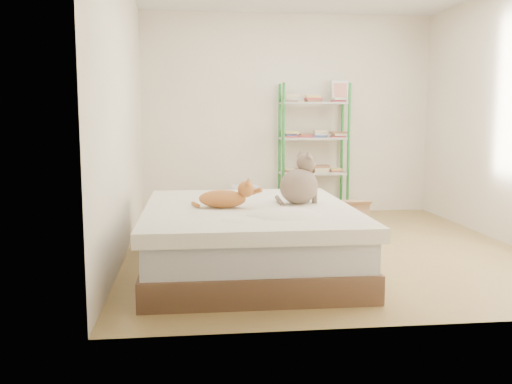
{
  "coord_description": "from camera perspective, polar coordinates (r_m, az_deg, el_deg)",
  "views": [
    {
      "loc": [
        -1.3,
        -5.36,
        1.3
      ],
      "look_at": [
        -0.71,
        -0.38,
        0.62
      ],
      "focal_mm": 40.0,
      "sensor_mm": 36.0,
      "label": 1
    }
  ],
  "objects": [
    {
      "name": "shelf_unit",
      "position": [
        7.43,
        5.82,
        4.43
      ],
      "size": [
        0.9,
        0.36,
        1.74
      ],
      "color": "#258433",
      "rests_on": "ground"
    },
    {
      "name": "cardboard_box",
      "position": [
        6.4,
        8.67,
        -2.53
      ],
      "size": [
        0.5,
        0.48,
        0.39
      ],
      "rotation": [
        0.0,
        0.0,
        0.04
      ],
      "color": "tan",
      "rests_on": "ground"
    },
    {
      "name": "bed",
      "position": [
        4.82,
        -0.77,
        -4.6
      ],
      "size": [
        1.73,
        2.15,
        0.54
      ],
      "rotation": [
        0.0,
        0.0,
        -0.01
      ],
      "color": "brown",
      "rests_on": "ground"
    },
    {
      "name": "white_bin",
      "position": [
        7.33,
        -1.06,
        -0.89
      ],
      "size": [
        0.38,
        0.34,
        0.4
      ],
      "rotation": [
        0.0,
        0.0,
        -0.12
      ],
      "color": "white",
      "rests_on": "ground"
    },
    {
      "name": "orange_cat",
      "position": [
        4.67,
        -3.4,
        -0.46
      ],
      "size": [
        0.5,
        0.34,
        0.19
      ],
      "primitive_type": null,
      "rotation": [
        0.0,
        0.0,
        -0.22
      ],
      "color": "orange",
      "rests_on": "bed"
    },
    {
      "name": "grey_cat",
      "position": [
        4.86,
        4.33,
        1.35
      ],
      "size": [
        0.49,
        0.47,
        0.44
      ],
      "primitive_type": null,
      "rotation": [
        0.0,
        0.0,
        2.11
      ],
      "color": "#917661",
      "rests_on": "bed"
    },
    {
      "name": "room",
      "position": [
        5.52,
        6.99,
        7.66
      ],
      "size": [
        3.81,
        4.21,
        2.61
      ],
      "color": "#AA8A49",
      "rests_on": "ground"
    }
  ]
}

